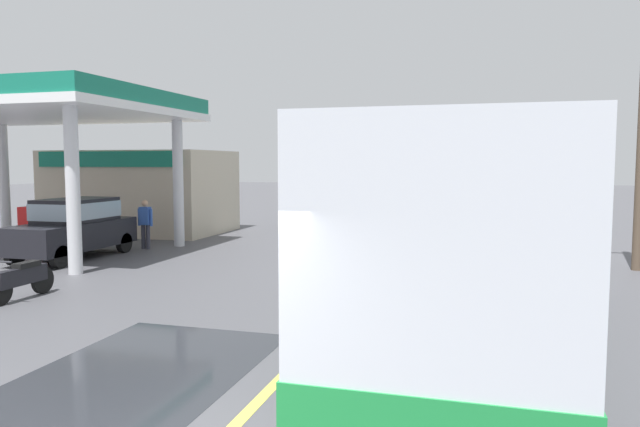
{
  "coord_description": "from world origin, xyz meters",
  "views": [
    {
      "loc": [
        2.61,
        -4.48,
        2.89
      ],
      "look_at": [
        -1.5,
        10.0,
        1.6
      ],
      "focal_mm": 32.99,
      "sensor_mm": 36.0,
      "label": 1
    }
  ],
  "objects_px": {
    "coach_bus_main": "(461,233)",
    "motorcycle_parked_forecourt": "(22,279)",
    "minibus_opposing_lane": "(370,194)",
    "car_trailing_behind_bus": "(479,209)",
    "pedestrian_near_pump": "(145,221)",
    "car_at_pump": "(74,225)"
  },
  "relations": [
    {
      "from": "coach_bus_main",
      "to": "motorcycle_parked_forecourt",
      "type": "relative_size",
      "value": 6.13
    },
    {
      "from": "coach_bus_main",
      "to": "motorcycle_parked_forecourt",
      "type": "bearing_deg",
      "value": 179.35
    },
    {
      "from": "minibus_opposing_lane",
      "to": "pedestrian_near_pump",
      "type": "bearing_deg",
      "value": -120.57
    },
    {
      "from": "car_at_pump",
      "to": "car_trailing_behind_bus",
      "type": "relative_size",
      "value": 1.0
    },
    {
      "from": "motorcycle_parked_forecourt",
      "to": "pedestrian_near_pump",
      "type": "height_order",
      "value": "pedestrian_near_pump"
    },
    {
      "from": "motorcycle_parked_forecourt",
      "to": "car_trailing_behind_bus",
      "type": "bearing_deg",
      "value": 58.6
    },
    {
      "from": "car_at_pump",
      "to": "coach_bus_main",
      "type": "bearing_deg",
      "value": -23.26
    },
    {
      "from": "car_at_pump",
      "to": "car_trailing_behind_bus",
      "type": "bearing_deg",
      "value": 40.81
    },
    {
      "from": "minibus_opposing_lane",
      "to": "car_trailing_behind_bus",
      "type": "distance_m",
      "value": 5.41
    },
    {
      "from": "coach_bus_main",
      "to": "car_at_pump",
      "type": "xyz_separation_m",
      "value": [
        -11.64,
        5.0,
        -0.71
      ]
    },
    {
      "from": "minibus_opposing_lane",
      "to": "car_trailing_behind_bus",
      "type": "height_order",
      "value": "minibus_opposing_lane"
    },
    {
      "from": "car_at_pump",
      "to": "motorcycle_parked_forecourt",
      "type": "distance_m",
      "value": 5.56
    },
    {
      "from": "motorcycle_parked_forecourt",
      "to": "pedestrian_near_pump",
      "type": "distance_m",
      "value": 7.45
    },
    {
      "from": "coach_bus_main",
      "to": "minibus_opposing_lane",
      "type": "relative_size",
      "value": 1.8
    },
    {
      "from": "coach_bus_main",
      "to": "car_trailing_behind_bus",
      "type": "distance_m",
      "value": 15.18
    },
    {
      "from": "coach_bus_main",
      "to": "car_trailing_behind_bus",
      "type": "xyz_separation_m",
      "value": [
        0.12,
        15.16,
        -0.71
      ]
    },
    {
      "from": "car_trailing_behind_bus",
      "to": "pedestrian_near_pump",
      "type": "bearing_deg",
      "value": -144.16
    },
    {
      "from": "coach_bus_main",
      "to": "car_trailing_behind_bus",
      "type": "bearing_deg",
      "value": 89.53
    },
    {
      "from": "motorcycle_parked_forecourt",
      "to": "coach_bus_main",
      "type": "bearing_deg",
      "value": -0.65
    },
    {
      "from": "motorcycle_parked_forecourt",
      "to": "car_trailing_behind_bus",
      "type": "xyz_separation_m",
      "value": [
        9.19,
        15.06,
        0.57
      ]
    },
    {
      "from": "pedestrian_near_pump",
      "to": "coach_bus_main",
      "type": "bearing_deg",
      "value": -34.55
    },
    {
      "from": "pedestrian_near_pump",
      "to": "car_trailing_behind_bus",
      "type": "height_order",
      "value": "car_trailing_behind_bus"
    }
  ]
}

